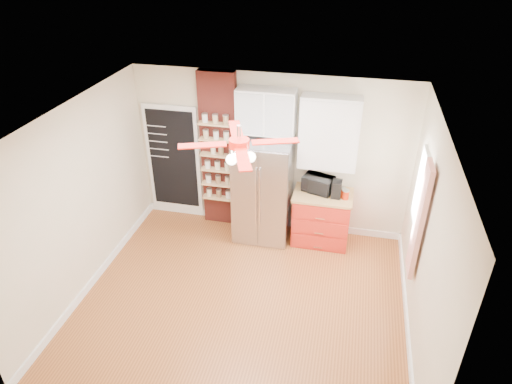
% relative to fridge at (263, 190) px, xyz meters
% --- Properties ---
extents(floor, '(4.50, 4.50, 0.00)m').
position_rel_fridge_xyz_m(floor, '(0.05, -1.63, -0.88)').
color(floor, '#9C5827').
rests_on(floor, ground).
extents(ceiling, '(4.50, 4.50, 0.00)m').
position_rel_fridge_xyz_m(ceiling, '(0.05, -1.63, 1.83)').
color(ceiling, white).
rests_on(ceiling, wall_back).
extents(wall_back, '(4.50, 0.02, 2.70)m').
position_rel_fridge_xyz_m(wall_back, '(0.05, 0.37, 0.48)').
color(wall_back, beige).
rests_on(wall_back, floor).
extents(wall_front, '(4.50, 0.02, 2.70)m').
position_rel_fridge_xyz_m(wall_front, '(0.05, -3.63, 0.48)').
color(wall_front, beige).
rests_on(wall_front, floor).
extents(wall_left, '(0.02, 4.00, 2.70)m').
position_rel_fridge_xyz_m(wall_left, '(-2.20, -1.63, 0.48)').
color(wall_left, beige).
rests_on(wall_left, floor).
extents(wall_right, '(0.02, 4.00, 2.70)m').
position_rel_fridge_xyz_m(wall_right, '(2.30, -1.63, 0.48)').
color(wall_right, beige).
rests_on(wall_right, floor).
extents(chalkboard, '(0.95, 0.05, 1.95)m').
position_rel_fridge_xyz_m(chalkboard, '(-1.65, 0.33, 0.23)').
color(chalkboard, white).
rests_on(chalkboard, wall_back).
extents(brick_pillar, '(0.60, 0.16, 2.70)m').
position_rel_fridge_xyz_m(brick_pillar, '(-0.80, 0.29, 0.48)').
color(brick_pillar, maroon).
rests_on(brick_pillar, floor).
extents(fridge, '(0.90, 0.70, 1.75)m').
position_rel_fridge_xyz_m(fridge, '(0.00, 0.00, 0.00)').
color(fridge, '#A8A9AD').
rests_on(fridge, floor).
extents(upper_glass_cabinet, '(0.90, 0.35, 0.70)m').
position_rel_fridge_xyz_m(upper_glass_cabinet, '(0.00, 0.20, 1.27)').
color(upper_glass_cabinet, white).
rests_on(upper_glass_cabinet, wall_back).
extents(red_cabinet, '(0.94, 0.64, 0.90)m').
position_rel_fridge_xyz_m(red_cabinet, '(0.97, 0.05, -0.42)').
color(red_cabinet, red).
rests_on(red_cabinet, floor).
extents(upper_shelf_unit, '(0.90, 0.30, 1.15)m').
position_rel_fridge_xyz_m(upper_shelf_unit, '(0.97, 0.22, 1.00)').
color(upper_shelf_unit, white).
rests_on(upper_shelf_unit, wall_back).
extents(window, '(0.04, 0.75, 1.05)m').
position_rel_fridge_xyz_m(window, '(2.28, -0.73, 0.68)').
color(window, white).
rests_on(window, wall_right).
extents(curtain, '(0.06, 0.40, 1.55)m').
position_rel_fridge_xyz_m(curtain, '(2.23, -1.28, 0.57)').
color(curtain, red).
rests_on(curtain, wall_right).
extents(ceiling_fan, '(1.40, 1.40, 0.44)m').
position_rel_fridge_xyz_m(ceiling_fan, '(0.05, -1.63, 1.55)').
color(ceiling_fan, silver).
rests_on(ceiling_fan, ceiling).
extents(toaster_oven, '(0.54, 0.44, 0.26)m').
position_rel_fridge_xyz_m(toaster_oven, '(0.87, 0.13, 0.15)').
color(toaster_oven, black).
rests_on(toaster_oven, red_cabinet).
extents(coffee_maker, '(0.16, 0.21, 0.27)m').
position_rel_fridge_xyz_m(coffee_maker, '(1.17, 0.02, 0.16)').
color(coffee_maker, black).
rests_on(coffee_maker, red_cabinet).
extents(canister_left, '(0.14, 0.14, 0.14)m').
position_rel_fridge_xyz_m(canister_left, '(1.31, -0.02, 0.10)').
color(canister_left, '#A62009').
rests_on(canister_left, red_cabinet).
extents(canister_right, '(0.12, 0.12, 0.15)m').
position_rel_fridge_xyz_m(canister_right, '(1.25, 0.04, 0.10)').
color(canister_right, '#BA2E0A').
rests_on(canister_right, red_cabinet).
extents(pantry_jar_oats, '(0.10, 0.10, 0.13)m').
position_rel_fridge_xyz_m(pantry_jar_oats, '(-0.87, 0.16, 0.56)').
color(pantry_jar_oats, beige).
rests_on(pantry_jar_oats, brick_pillar).
extents(pantry_jar_beans, '(0.11, 0.11, 0.14)m').
position_rel_fridge_xyz_m(pantry_jar_beans, '(-0.73, 0.14, 0.57)').
color(pantry_jar_beans, olive).
rests_on(pantry_jar_beans, brick_pillar).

